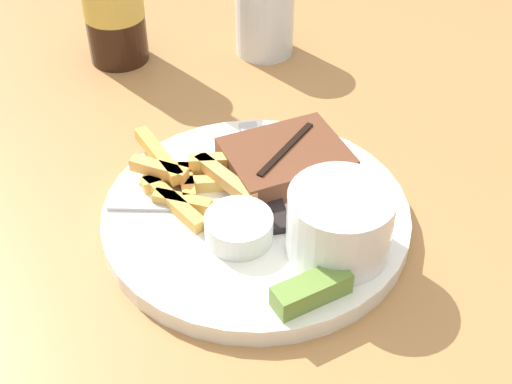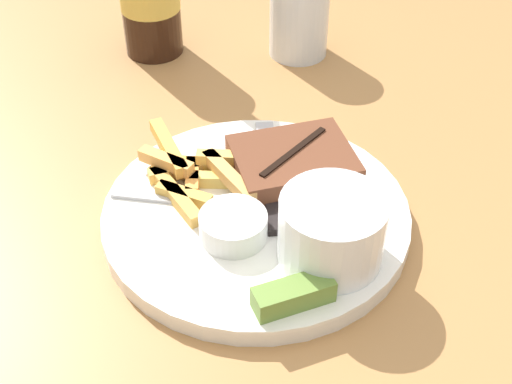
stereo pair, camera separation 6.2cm
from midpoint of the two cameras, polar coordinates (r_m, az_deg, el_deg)
name	(u,v)px [view 1 (the left image)]	position (r m, az deg, el deg)	size (l,w,h in m)	color
dining_table	(256,266)	(0.69, -2.60, -6.04)	(1.54, 1.66, 0.77)	#A87542
dinner_plate	(256,216)	(0.64, -2.78, -2.08)	(0.28, 0.28, 0.02)	white
steak_portion	(285,160)	(0.67, -0.28, 2.46)	(0.12, 0.10, 0.03)	brown
fries_pile	(187,177)	(0.66, -8.25, 1.06)	(0.12, 0.14, 0.02)	#F0B743
coleslaw_cup	(340,220)	(0.58, 3.68, -2.38)	(0.09, 0.09, 0.06)	white
dipping_sauce_cup	(239,227)	(0.60, -4.36, -2.92)	(0.06, 0.06, 0.02)	silver
pickle_spear	(311,290)	(0.55, 1.24, -8.00)	(0.07, 0.04, 0.02)	olive
fork_utensil	(176,206)	(0.64, -9.19, -1.25)	(0.13, 0.04, 0.00)	#B7B7BC
knife_utensil	(267,183)	(0.66, -1.81, 0.57)	(0.02, 0.17, 0.01)	#B7B7BC
drinking_glass	(265,12)	(0.87, -1.40, 14.17)	(0.07, 0.07, 0.11)	silver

